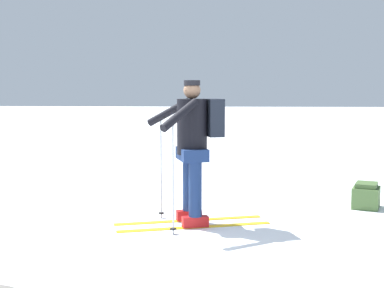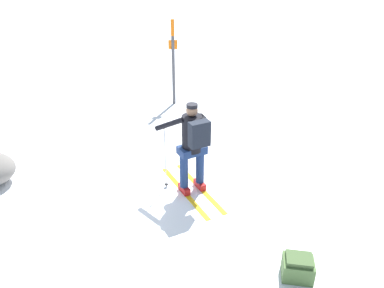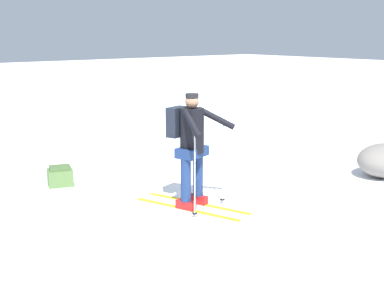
{
  "view_description": "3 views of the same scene",
  "coord_description": "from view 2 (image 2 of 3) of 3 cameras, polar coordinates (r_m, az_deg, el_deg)",
  "views": [
    {
      "loc": [
        -5.63,
        -0.96,
        1.6
      ],
      "look_at": [
        0.51,
        -0.54,
        0.95
      ],
      "focal_mm": 50.0,
      "sensor_mm": 36.0,
      "label": 1
    },
    {
      "loc": [
        -0.51,
        -6.13,
        3.91
      ],
      "look_at": [
        0.51,
        -0.54,
        0.95
      ],
      "focal_mm": 35.0,
      "sensor_mm": 36.0,
      "label": 2
    },
    {
      "loc": [
        5.29,
        5.33,
        2.53
      ],
      "look_at": [
        0.51,
        -0.54,
        0.95
      ],
      "focal_mm": 50.0,
      "sensor_mm": 36.0,
      "label": 3
    }
  ],
  "objects": [
    {
      "name": "ground_plane",
      "position": [
        7.29,
        -4.69,
        -5.03
      ],
      "size": [
        80.0,
        80.0,
        0.0
      ],
      "primitive_type": "plane",
      "color": "white"
    },
    {
      "name": "trail_marker",
      "position": [
        10.36,
        -2.89,
        13.24
      ],
      "size": [
        0.24,
        0.1,
        2.32
      ],
      "color": "#4C4C51",
      "rests_on": "ground_plane"
    },
    {
      "name": "skier",
      "position": [
        6.38,
        0.1,
        0.16
      ],
      "size": [
        1.08,
        1.84,
        1.68
      ],
      "color": "gold",
      "rests_on": "ground_plane"
    },
    {
      "name": "dropped_backpack",
      "position": [
        5.42,
        15.83,
        -17.64
      ],
      "size": [
        0.49,
        0.45,
        0.34
      ],
      "color": "#4C6B38",
      "rests_on": "ground_plane"
    }
  ]
}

